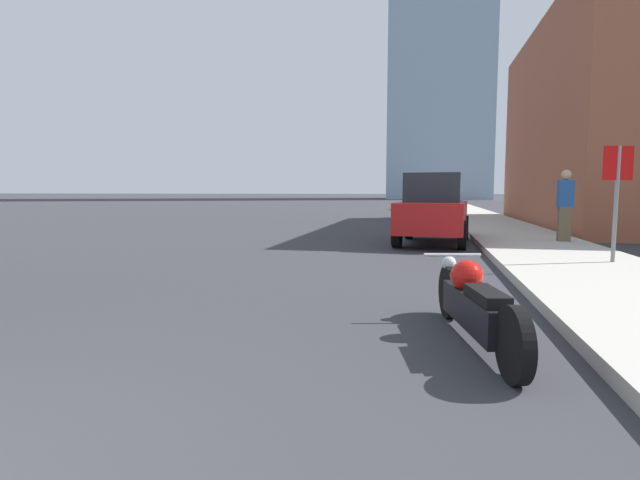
{
  "coord_description": "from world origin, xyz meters",
  "views": [
    {
      "loc": [
        2.64,
        -1.14,
        1.43
      ],
      "look_at": [
        1.4,
        4.83,
        0.82
      ],
      "focal_mm": 28.0,
      "sensor_mm": 36.0,
      "label": 1
    }
  ],
  "objects_px": {
    "parked_car_blue": "(427,203)",
    "parked_car_silver": "(425,198)",
    "pedestrian": "(565,204)",
    "stop_sign": "(617,183)",
    "motorcycle": "(474,304)",
    "parked_car_red": "(434,209)"
  },
  "relations": [
    {
      "from": "motorcycle",
      "to": "pedestrian",
      "type": "relative_size",
      "value": 1.38
    },
    {
      "from": "motorcycle",
      "to": "parked_car_blue",
      "type": "bearing_deg",
      "value": 79.44
    },
    {
      "from": "parked_car_silver",
      "to": "pedestrian",
      "type": "height_order",
      "value": "pedestrian"
    },
    {
      "from": "motorcycle",
      "to": "parked_car_blue",
      "type": "distance_m",
      "value": 21.25
    },
    {
      "from": "parked_car_blue",
      "to": "pedestrian",
      "type": "distance_m",
      "value": 12.94
    },
    {
      "from": "parked_car_blue",
      "to": "parked_car_silver",
      "type": "bearing_deg",
      "value": 93.2
    },
    {
      "from": "parked_car_red",
      "to": "stop_sign",
      "type": "distance_m",
      "value": 5.0
    },
    {
      "from": "parked_car_red",
      "to": "parked_car_silver",
      "type": "xyz_separation_m",
      "value": [
        -0.17,
        24.0,
        -0.03
      ]
    },
    {
      "from": "motorcycle",
      "to": "stop_sign",
      "type": "distance_m",
      "value": 5.87
    },
    {
      "from": "parked_car_red",
      "to": "stop_sign",
      "type": "height_order",
      "value": "stop_sign"
    },
    {
      "from": "parked_car_silver",
      "to": "stop_sign",
      "type": "bearing_deg",
      "value": -88.61
    },
    {
      "from": "motorcycle",
      "to": "pedestrian",
      "type": "height_order",
      "value": "pedestrian"
    },
    {
      "from": "parked_car_silver",
      "to": "pedestrian",
      "type": "relative_size",
      "value": 2.22
    },
    {
      "from": "parked_car_red",
      "to": "pedestrian",
      "type": "height_order",
      "value": "pedestrian"
    },
    {
      "from": "pedestrian",
      "to": "stop_sign",
      "type": "bearing_deg",
      "value": -91.96
    },
    {
      "from": "parked_car_blue",
      "to": "parked_car_silver",
      "type": "height_order",
      "value": "parked_car_silver"
    },
    {
      "from": "motorcycle",
      "to": "parked_car_silver",
      "type": "height_order",
      "value": "parked_car_silver"
    },
    {
      "from": "stop_sign",
      "to": "pedestrian",
      "type": "xyz_separation_m",
      "value": [
        0.13,
        3.76,
        -0.48
      ]
    },
    {
      "from": "motorcycle",
      "to": "stop_sign",
      "type": "xyz_separation_m",
      "value": [
        2.87,
        4.98,
        1.19
      ]
    },
    {
      "from": "parked_car_red",
      "to": "parked_car_silver",
      "type": "height_order",
      "value": "parked_car_red"
    },
    {
      "from": "parked_car_red",
      "to": "pedestrian",
      "type": "relative_size",
      "value": 2.22
    },
    {
      "from": "parked_car_blue",
      "to": "stop_sign",
      "type": "relative_size",
      "value": 2.14
    }
  ]
}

